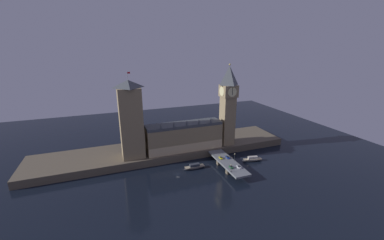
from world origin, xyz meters
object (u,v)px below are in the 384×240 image
Objects in this scene: pedestrian_near_rail at (232,171)px; street_lamp_near at (231,167)px; car_northbound_trail at (231,167)px; street_lamp_far at (213,150)px; pedestrian_mid_walk at (232,158)px; street_lamp_mid at (235,156)px; boat_upstream at (195,167)px; boat_downstream at (253,159)px; victoria_tower at (131,119)px; car_northbound_lead at (221,158)px; car_southbound_lead at (239,167)px; car_southbound_trail at (228,157)px; clock_tower at (228,103)px.

pedestrian_near_rail is 0.28× the size of street_lamp_near.
street_lamp_far reaches higher than car_northbound_trail.
street_lamp_mid reaches higher than pedestrian_mid_walk.
street_lamp_near is at bearing -128.50° from street_lamp_mid.
boat_downstream reaches higher than boat_upstream.
boat_downstream is (92.11, -31.92, -35.30)m from victoria_tower.
pedestrian_mid_walk is at bearing 179.96° from boat_downstream.
pedestrian_near_rail is 0.10× the size of boat_downstream.
street_lamp_far is (0.00, 29.44, 0.55)m from street_lamp_near.
street_lamp_far is at bearing 19.58° from boat_upstream.
car_northbound_lead is 22.16m from pedestrian_near_rail.
victoria_tower is 9.79× the size of street_lamp_far.
street_lamp_far is at bearing 90.00° from street_lamp_near.
car_northbound_trail is at bearing -155.30° from boat_downstream.
car_southbound_lead is 14.91m from pedestrian_mid_walk.
street_lamp_near is at bearing -159.99° from car_southbound_lead.
car_southbound_trail is at bearing 90.00° from car_southbound_lead.
car_northbound_lead is 22.34m from boat_upstream.
car_southbound_trail is (0.00, 17.16, -0.00)m from car_southbound_lead.
clock_tower is 11.89× the size of street_lamp_mid.
clock_tower is 83.29m from victoria_tower.
car_northbound_lead is 9.36m from street_lamp_far.
clock_tower is 59.04m from car_southbound_lead.
victoria_tower is (-82.93, 3.04, -7.05)m from clock_tower.
clock_tower is 43.86m from street_lamp_far.
pedestrian_mid_walk is at bearing 79.46° from car_southbound_lead.
car_southbound_lead is 0.76× the size of street_lamp_near.
car_northbound_trail is at bearing -122.71° from pedestrian_mid_walk.
boat_upstream is at bearing -32.23° from victoria_tower.
car_northbound_lead is at bearing -23.69° from victoria_tower.
clock_tower is at bearing 63.68° from car_southbound_trail.
car_southbound_trail is (-13.04, -26.36, -37.71)m from clock_tower.
clock_tower is at bearing 66.04° from car_northbound_trail.
car_northbound_lead is 0.59× the size of street_lamp_far.
car_southbound_lead is 12.40m from street_lamp_mid.
car_northbound_trail is at bearing 64.11° from pedestrian_near_rail.
street_lamp_mid reaches higher than street_lamp_near.
victoria_tower is at bearing 140.84° from pedestrian_near_rail.
car_southbound_trail is 0.79× the size of street_lamp_mid.
boat_downstream is (19.48, -0.01, -4.83)m from pedestrian_mid_walk.
victoria_tower is at bearing 140.98° from street_lamp_near.
clock_tower is 17.93× the size of car_northbound_trail.
clock_tower is at bearing 70.34° from pedestrian_mid_walk.
pedestrian_near_rail is (-8.18, -3.70, 0.24)m from car_southbound_lead.
street_lamp_near is at bearing -122.46° from pedestrian_mid_walk.
pedestrian_near_rail is 35.84m from boat_downstream.
clock_tower is 42.03× the size of pedestrian_near_rail.
street_lamp_mid is at bearing -170.92° from boat_downstream.
clock_tower reaches higher than boat_upstream.
street_lamp_mid is (8.58, -6.69, 3.13)m from car_northbound_lead.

